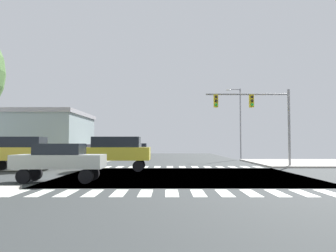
% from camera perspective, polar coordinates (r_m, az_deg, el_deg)
% --- Properties ---
extents(ground, '(90.00, 90.00, 0.05)m').
position_cam_1_polar(ground, '(20.77, 2.39, -8.13)').
color(ground, '#2F3334').
extents(sidewalk_corner_ne, '(12.00, 12.00, 0.14)m').
position_cam_1_polar(sidewalk_corner_ne, '(35.54, 23.02, -5.55)').
color(sidewalk_corner_ne, '#B2ADA3').
rests_on(sidewalk_corner_ne, ground).
extents(sidewalk_corner_nw, '(12.00, 12.00, 0.14)m').
position_cam_1_polar(sidewalk_corner_nw, '(34.88, -20.52, -5.65)').
color(sidewalk_corner_nw, '#AFB09F').
rests_on(sidewalk_corner_nw, ground).
extents(crosswalk_near, '(13.50, 2.00, 0.01)m').
position_cam_1_polar(crosswalk_near, '(13.51, 2.68, -10.87)').
color(crosswalk_near, silver).
rests_on(crosswalk_near, ground).
extents(crosswalk_far, '(13.50, 2.00, 0.01)m').
position_cam_1_polar(crosswalk_far, '(28.03, 1.22, -6.70)').
color(crosswalk_far, silver).
rests_on(crosswalk_far, ground).
extents(traffic_signal_mast, '(6.73, 0.55, 6.21)m').
position_cam_1_polar(traffic_signal_mast, '(28.74, 14.04, 2.65)').
color(traffic_signal_mast, gray).
rests_on(traffic_signal_mast, ground).
extents(street_lamp, '(1.78, 0.32, 8.34)m').
position_cam_1_polar(street_lamp, '(41.91, 11.30, 1.43)').
color(street_lamp, gray).
rests_on(street_lamp, ground).
extents(bank_building, '(16.32, 10.72, 5.03)m').
position_cam_1_polar(bank_building, '(38.93, -24.22, -1.66)').
color(bank_building, gray).
rests_on(bank_building, ground).
extents(sedan_nearside_1, '(4.30, 1.80, 1.88)m').
position_cam_1_polar(sedan_nearside_1, '(17.98, -17.37, -5.18)').
color(sedan_nearside_1, black).
rests_on(sedan_nearside_1, ground).
extents(sedan_farside_2, '(1.80, 4.30, 1.88)m').
position_cam_1_polar(sedan_farside_2, '(54.40, -4.45, -3.64)').
color(sedan_farside_2, black).
rests_on(sedan_farside_2, ground).
extents(sedan_crossing_3, '(1.80, 4.30, 1.88)m').
position_cam_1_polar(sedan_crossing_3, '(42.95, -5.61, -3.86)').
color(sedan_crossing_3, black).
rests_on(sedan_crossing_3, ground).
extents(suv_queued_1, '(4.60, 1.96, 2.34)m').
position_cam_1_polar(suv_queued_1, '(24.43, -8.51, -3.97)').
color(suv_queued_1, black).
rests_on(suv_queued_1, ground).
extents(suv_leading_2, '(4.60, 1.96, 2.34)m').
position_cam_1_polar(suv_leading_2, '(26.25, -23.14, -3.70)').
color(suv_leading_2, black).
rests_on(suv_leading_2, ground).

